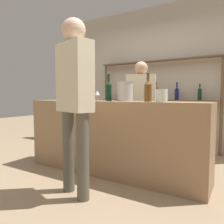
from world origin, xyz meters
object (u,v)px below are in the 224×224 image
Objects in this scene: counter_bottle_2 at (148,91)px; counter_bottle_3 at (92,91)px; counter_bottle_1 at (70,91)px; counter_bottle_4 at (109,91)px; server_behind_counter at (141,103)px; ice_bucket at (125,91)px; cork_jar at (162,96)px; customer_center at (75,92)px; counter_bottle_0 at (80,91)px; wine_glass at (97,93)px.

counter_bottle_3 is (-0.94, 0.19, 0.01)m from counter_bottle_2.
counter_bottle_1 is 1.04× the size of counter_bottle_4.
counter_bottle_1 is at bearing -58.89° from server_behind_counter.
counter_bottle_1 is 0.32m from counter_bottle_3.
ice_bucket is 0.56m from cork_jar.
customer_center is (0.43, -0.90, -0.04)m from counter_bottle_3.
counter_bottle_3 is at bearing 156.30° from counter_bottle_4.
wine_glass is (0.35, -0.08, -0.03)m from counter_bottle_0.
counter_bottle_2 is at bearing -2.76° from counter_bottle_4.
customer_center is at bearing -101.32° from ice_bucket.
counter_bottle_1 is 1.37m from cork_jar.
cork_jar is (1.37, -0.06, -0.07)m from counter_bottle_1.
wine_glass is 0.97× the size of cork_jar.
ice_bucket is at bearing -9.68° from server_behind_counter.
counter_bottle_0 is 0.71m from ice_bucket.
counter_bottle_0 is at bearing -128.31° from counter_bottle_3.
counter_bottle_2 is 0.88× the size of counter_bottle_3.
ice_bucket is at bearing 18.76° from wine_glass.
counter_bottle_3 is 1.50× the size of ice_bucket.
cork_jar is (1.13, -0.26, -0.07)m from counter_bottle_3.
counter_bottle_3 reaches higher than counter_bottle_0.
wine_glass is at bearing -159.30° from counter_bottle_4.
cork_jar is at bearing -5.48° from counter_bottle_0.
counter_bottle_0 is at bearing 174.52° from cork_jar.
customer_center is at bearing -86.17° from counter_bottle_4.
counter_bottle_4 is 2.46× the size of cork_jar.
counter_bottle_2 is (1.05, -0.05, -0.00)m from counter_bottle_0.
counter_bottle_0 is at bearing 177.28° from counter_bottle_2.
wine_glass is at bearing -42.75° from counter_bottle_3.
counter_bottle_3 is at bearing 170.12° from ice_bucket.
customer_center reaches higher than server_behind_counter.
server_behind_counter is (0.06, 1.53, -0.16)m from customer_center.
customer_center reaches higher than counter_bottle_4.
server_behind_counter is at bearing 15.68° from customer_center.
counter_bottle_2 is at bearing -11.73° from counter_bottle_3.
customer_center is at bearing -19.57° from server_behind_counter.
wine_glass is at bearing -177.76° from counter_bottle_2.
ice_bucket reaches higher than wine_glass.
counter_bottle_2 reaches higher than ice_bucket.
counter_bottle_0 is 0.97× the size of counter_bottle_1.
counter_bottle_2 is 2.40× the size of wine_glass.
server_behind_counter is (0.74, 0.83, -0.19)m from counter_bottle_1.
counter_bottle_2 is at bearing -14.83° from ice_bucket.
counter_bottle_2 is (1.18, 0.00, -0.01)m from counter_bottle_1.
ice_bucket is 0.81m from customer_center.
server_behind_counter reaches higher than cork_jar.
ice_bucket is (0.59, -0.10, -0.02)m from counter_bottle_3.
counter_bottle_3 is (0.24, 0.20, 0.00)m from counter_bottle_1.
counter_bottle_3 is at bearing 43.67° from customer_center.
counter_bottle_0 reaches higher than counter_bottle_4.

